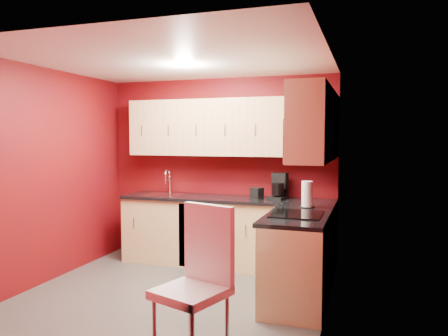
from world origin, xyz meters
The scene contains 21 objects.
floor centered at (0.00, 0.00, 0.00)m, with size 3.20×3.20×0.00m, color #43403E.
ceiling centered at (0.00, 0.00, 2.50)m, with size 3.20×3.20×0.00m, color white.
wall_back centered at (0.00, 1.50, 1.25)m, with size 3.20×3.20×0.00m, color #620909.
wall_front centered at (0.00, -1.50, 1.25)m, with size 3.20×3.20×0.00m, color #620909.
wall_left centered at (-1.60, 0.00, 1.25)m, with size 3.00×3.00×0.00m, color #620909.
wall_right centered at (1.60, 0.00, 1.25)m, with size 3.00×3.00×0.00m, color #620909.
base_cabinets_back centered at (0.20, 1.20, 0.43)m, with size 2.80×0.60×0.87m, color #DDBC7E.
base_cabinets_right centered at (1.30, 0.25, 0.43)m, with size 0.60×1.30×0.87m, color #DDBC7E.
countertop_back centered at (0.20, 1.19, 0.89)m, with size 2.80×0.63×0.04m, color black.
countertop_right centered at (1.29, 0.23, 0.89)m, with size 0.63×1.27×0.04m, color black.
upper_cabinets_back centered at (0.20, 1.32, 1.83)m, with size 2.80×0.35×0.75m, color tan.
upper_cabinets_right centered at (1.42, 0.44, 1.89)m, with size 0.35×1.55×0.75m.
microwave centered at (1.39, 0.20, 1.66)m, with size 0.42×0.76×0.42m.
cooktop centered at (1.28, 0.20, 0.92)m, with size 0.50×0.55×0.01m, color black.
sink centered at (-0.70, 1.20, 0.94)m, with size 0.52×0.42×0.35m.
dishwasher_front centered at (-0.05, 0.91, 0.43)m, with size 0.60×0.02×0.82m, color black.
downlight centered at (0.00, 0.30, 2.48)m, with size 0.20×0.20×0.01m, color white.
coffee_maker centered at (0.87, 1.26, 1.07)m, with size 0.20×0.26×0.33m, color black, non-canonical shape.
napkin_holder centered at (0.61, 1.21, 0.98)m, with size 0.13×0.13×0.14m, color black, non-canonical shape.
paper_towel centered at (1.32, 0.70, 1.06)m, with size 0.17×0.17×0.29m, color silver, non-canonical shape.
dining_chair centered at (0.70, -1.20, 0.58)m, with size 0.47×0.49×1.17m, color white, non-canonical shape.
Camera 1 is at (1.96, -4.20, 1.69)m, focal length 35.00 mm.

